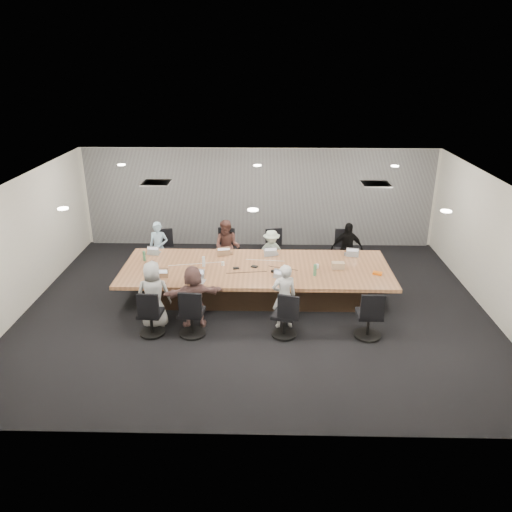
{
  "coord_description": "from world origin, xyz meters",
  "views": [
    {
      "loc": [
        0.23,
        -9.79,
        5.17
      ],
      "look_at": [
        0.0,
        0.4,
        1.05
      ],
      "focal_mm": 35.0,
      "sensor_mm": 36.0,
      "label": 1
    }
  ],
  "objects_px": {
    "person_1": "(227,247)",
    "person_6": "(284,296)",
    "person_5": "(194,297)",
    "laptop_4": "(159,281)",
    "bottle_green_left": "(144,256)",
    "laptop_0": "(154,253)",
    "bottle_green_right": "(315,270)",
    "stapler": "(274,271)",
    "conference_table": "(256,281)",
    "laptop_3": "(350,254)",
    "bottle_clear": "(204,262)",
    "laptop_5": "(197,281)",
    "person_4": "(154,295)",
    "chair_4": "(151,317)",
    "laptop_2": "(272,254)",
    "chair_2": "(271,253)",
    "person_0": "(159,248)",
    "laptop_6": "(283,282)",
    "chair_5": "(192,316)",
    "person_2": "(271,252)",
    "chair_0": "(162,253)",
    "chair_6": "(284,318)",
    "snack_packet": "(377,273)",
    "chair_7": "(369,318)",
    "person_3": "(347,249)",
    "mug_brown": "(152,263)",
    "chair_3": "(344,254)",
    "laptop_1": "(225,253)",
    "canvas_bag": "(338,266)",
    "chair_1": "(229,253)"
  },
  "relations": [
    {
      "from": "conference_table",
      "to": "chair_4",
      "type": "distance_m",
      "value": 2.65
    },
    {
      "from": "chair_3",
      "to": "laptop_1",
      "type": "xyz_separation_m",
      "value": [
        -2.99,
        -0.9,
        0.35
      ]
    },
    {
      "from": "chair_5",
      "to": "chair_6",
      "type": "xyz_separation_m",
      "value": [
        1.82,
        0.0,
        -0.03
      ]
    },
    {
      "from": "chair_4",
      "to": "bottle_green_right",
      "type": "relative_size",
      "value": 3.03
    },
    {
      "from": "chair_5",
      "to": "person_2",
      "type": "relative_size",
      "value": 0.72
    },
    {
      "from": "mug_brown",
      "to": "chair_3",
      "type": "bearing_deg",
      "value": 19.93
    },
    {
      "from": "person_2",
      "to": "person_4",
      "type": "height_order",
      "value": "person_4"
    },
    {
      "from": "laptop_2",
      "to": "laptop_6",
      "type": "height_order",
      "value": "same"
    },
    {
      "from": "laptop_0",
      "to": "person_1",
      "type": "distance_m",
      "value": 1.81
    },
    {
      "from": "chair_2",
      "to": "laptop_0",
      "type": "distance_m",
      "value": 2.99
    },
    {
      "from": "conference_table",
      "to": "chair_3",
      "type": "distance_m",
      "value": 2.81
    },
    {
      "from": "person_3",
      "to": "laptop_3",
      "type": "distance_m",
      "value": 0.55
    },
    {
      "from": "chair_6",
      "to": "snack_packet",
      "type": "relative_size",
      "value": 3.93
    },
    {
      "from": "person_2",
      "to": "laptop_3",
      "type": "xyz_separation_m",
      "value": [
        1.88,
        -0.55,
        0.18
      ]
    },
    {
      "from": "chair_2",
      "to": "laptop_3",
      "type": "bearing_deg",
      "value": 137.74
    },
    {
      "from": "conference_table",
      "to": "bottle_green_left",
      "type": "relative_size",
      "value": 25.94
    },
    {
      "from": "chair_5",
      "to": "chair_0",
      "type": "bearing_deg",
      "value": 115.05
    },
    {
      "from": "person_2",
      "to": "person_5",
      "type": "height_order",
      "value": "person_5"
    },
    {
      "from": "person_0",
      "to": "laptop_0",
      "type": "xyz_separation_m",
      "value": [
        0.0,
        -0.55,
        0.08
      ]
    },
    {
      "from": "laptop_0",
      "to": "person_6",
      "type": "distance_m",
      "value": 3.75
    },
    {
      "from": "bottle_green_right",
      "to": "bottle_clear",
      "type": "xyz_separation_m",
      "value": [
        -2.46,
        0.45,
        -0.01
      ]
    },
    {
      "from": "conference_table",
      "to": "laptop_5",
      "type": "height_order",
      "value": "laptop_5"
    },
    {
      "from": "chair_2",
      "to": "laptop_3",
      "type": "xyz_separation_m",
      "value": [
        1.88,
        -0.9,
        0.34
      ]
    },
    {
      "from": "chair_1",
      "to": "bottle_green_right",
      "type": "relative_size",
      "value": 3.2
    },
    {
      "from": "person_1",
      "to": "person_6",
      "type": "bearing_deg",
      "value": -50.73
    },
    {
      "from": "chair_4",
      "to": "laptop_2",
      "type": "bearing_deg",
      "value": 51.11
    },
    {
      "from": "laptop_4",
      "to": "bottle_clear",
      "type": "bearing_deg",
      "value": 43.75
    },
    {
      "from": "person_3",
      "to": "laptop_4",
      "type": "relative_size",
      "value": 3.89
    },
    {
      "from": "bottle_green_right",
      "to": "chair_3",
      "type": "bearing_deg",
      "value": 65.9
    },
    {
      "from": "stapler",
      "to": "snack_packet",
      "type": "bearing_deg",
      "value": -9.54
    },
    {
      "from": "laptop_3",
      "to": "canvas_bag",
      "type": "bearing_deg",
      "value": 72.34
    },
    {
      "from": "chair_6",
      "to": "bottle_green_right",
      "type": "xyz_separation_m",
      "value": [
        0.69,
        1.27,
        0.48
      ]
    },
    {
      "from": "person_4",
      "to": "chair_6",
      "type": "bearing_deg",
      "value": 165.92
    },
    {
      "from": "laptop_4",
      "to": "chair_4",
      "type": "bearing_deg",
      "value": -90.24
    },
    {
      "from": "person_1",
      "to": "person_5",
      "type": "bearing_deg",
      "value": -87.12
    },
    {
      "from": "laptop_3",
      "to": "bottle_clear",
      "type": "height_order",
      "value": "bottle_clear"
    },
    {
      "from": "laptop_4",
      "to": "stapler",
      "type": "distance_m",
      "value": 2.5
    },
    {
      "from": "chair_0",
      "to": "bottle_green_left",
      "type": "xyz_separation_m",
      "value": [
        -0.11,
        -1.38,
        0.48
      ]
    },
    {
      "from": "laptop_4",
      "to": "bottle_green_left",
      "type": "bearing_deg",
      "value": 116.47
    },
    {
      "from": "chair_7",
      "to": "person_6",
      "type": "relative_size",
      "value": 0.6
    },
    {
      "from": "person_5",
      "to": "person_2",
      "type": "bearing_deg",
      "value": -133.94
    },
    {
      "from": "laptop_3",
      "to": "person_4",
      "type": "height_order",
      "value": "person_4"
    },
    {
      "from": "chair_1",
      "to": "laptop_6",
      "type": "height_order",
      "value": "chair_1"
    },
    {
      "from": "chair_2",
      "to": "laptop_0",
      "type": "xyz_separation_m",
      "value": [
        -2.83,
        -0.9,
        0.34
      ]
    },
    {
      "from": "bottle_green_left",
      "to": "person_0",
      "type": "bearing_deg",
      "value": 83.73
    },
    {
      "from": "laptop_0",
      "to": "person_5",
      "type": "height_order",
      "value": "person_5"
    },
    {
      "from": "person_4",
      "to": "person_0",
      "type": "bearing_deg",
      "value": -87.04
    },
    {
      "from": "bottle_green_right",
      "to": "stapler",
      "type": "height_order",
      "value": "bottle_green_right"
    },
    {
      "from": "laptop_4",
      "to": "person_5",
      "type": "xyz_separation_m",
      "value": [
        0.81,
        -0.55,
        -0.09
      ]
    },
    {
      "from": "chair_0",
      "to": "person_0",
      "type": "height_order",
      "value": "person_0"
    }
  ]
}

